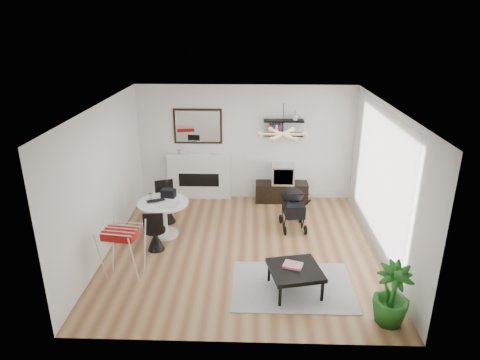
{
  "coord_description": "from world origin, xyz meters",
  "views": [
    {
      "loc": [
        0.19,
        -7.09,
        4.09
      ],
      "look_at": [
        -0.06,
        0.4,
        1.23
      ],
      "focal_mm": 32.0,
      "sensor_mm": 36.0,
      "label": 1
    }
  ],
  "objects_px": {
    "tv_console": "(281,192)",
    "dining_table": "(164,213)",
    "potted_plant": "(392,295)",
    "coffee_table": "(295,271)",
    "stroller": "(293,209)",
    "crt_tv": "(283,174)",
    "fireplace": "(199,171)",
    "drying_rack": "(123,251)"
  },
  "relations": [
    {
      "from": "dining_table",
      "to": "drying_rack",
      "type": "distance_m",
      "value": 1.52
    },
    {
      "from": "fireplace",
      "to": "crt_tv",
      "type": "xyz_separation_m",
      "value": [
        1.98,
        -0.15,
        0.0
      ]
    },
    {
      "from": "dining_table",
      "to": "crt_tv",
      "type": "bearing_deg",
      "value": 36.18
    },
    {
      "from": "potted_plant",
      "to": "coffee_table",
      "type": "bearing_deg",
      "value": 151.11
    },
    {
      "from": "drying_rack",
      "to": "fireplace",
      "type": "bearing_deg",
      "value": 84.94
    },
    {
      "from": "tv_console",
      "to": "stroller",
      "type": "relative_size",
      "value": 1.3
    },
    {
      "from": "fireplace",
      "to": "potted_plant",
      "type": "relative_size",
      "value": 2.32
    },
    {
      "from": "crt_tv",
      "to": "potted_plant",
      "type": "bearing_deg",
      "value": -73.53
    },
    {
      "from": "crt_tv",
      "to": "dining_table",
      "type": "height_order",
      "value": "crt_tv"
    },
    {
      "from": "crt_tv",
      "to": "drying_rack",
      "type": "height_order",
      "value": "drying_rack"
    },
    {
      "from": "crt_tv",
      "to": "fireplace",
      "type": "bearing_deg",
      "value": 175.65
    },
    {
      "from": "dining_table",
      "to": "fireplace",
      "type": "bearing_deg",
      "value": 76.37
    },
    {
      "from": "fireplace",
      "to": "tv_console",
      "type": "relative_size",
      "value": 1.77
    },
    {
      "from": "drying_rack",
      "to": "potted_plant",
      "type": "height_order",
      "value": "potted_plant"
    },
    {
      "from": "tv_console",
      "to": "crt_tv",
      "type": "distance_m",
      "value": 0.46
    },
    {
      "from": "fireplace",
      "to": "potted_plant",
      "type": "xyz_separation_m",
      "value": [
        3.25,
        -4.44,
        -0.22
      ]
    },
    {
      "from": "drying_rack",
      "to": "crt_tv",
      "type": "bearing_deg",
      "value": 58.01
    },
    {
      "from": "tv_console",
      "to": "dining_table",
      "type": "relative_size",
      "value": 1.23
    },
    {
      "from": "crt_tv",
      "to": "stroller",
      "type": "distance_m",
      "value": 1.39
    },
    {
      "from": "dining_table",
      "to": "potted_plant",
      "type": "distance_m",
      "value": 4.48
    },
    {
      "from": "drying_rack",
      "to": "coffee_table",
      "type": "relative_size",
      "value": 0.99
    },
    {
      "from": "drying_rack",
      "to": "potted_plant",
      "type": "bearing_deg",
      "value": -5.24
    },
    {
      "from": "fireplace",
      "to": "potted_plant",
      "type": "distance_m",
      "value": 5.51
    },
    {
      "from": "dining_table",
      "to": "drying_rack",
      "type": "xyz_separation_m",
      "value": [
        -0.38,
        -1.48,
        0.01
      ]
    },
    {
      "from": "tv_console",
      "to": "coffee_table",
      "type": "bearing_deg",
      "value": -89.94
    },
    {
      "from": "tv_console",
      "to": "coffee_table",
      "type": "relative_size",
      "value": 1.32
    },
    {
      "from": "coffee_table",
      "to": "potted_plant",
      "type": "height_order",
      "value": "potted_plant"
    },
    {
      "from": "crt_tv",
      "to": "potted_plant",
      "type": "height_order",
      "value": "potted_plant"
    },
    {
      "from": "tv_console",
      "to": "coffee_table",
      "type": "distance_m",
      "value": 3.59
    },
    {
      "from": "tv_console",
      "to": "stroller",
      "type": "distance_m",
      "value": 1.38
    },
    {
      "from": "crt_tv",
      "to": "dining_table",
      "type": "xyz_separation_m",
      "value": [
        -2.45,
        -1.79,
        -0.21
      ]
    },
    {
      "from": "potted_plant",
      "to": "stroller",
      "type": "bearing_deg",
      "value": 111.1
    },
    {
      "from": "tv_console",
      "to": "dining_table",
      "type": "xyz_separation_m",
      "value": [
        -2.43,
        -1.79,
        0.25
      ]
    },
    {
      "from": "stroller",
      "to": "potted_plant",
      "type": "xyz_separation_m",
      "value": [
        1.13,
        -2.94,
        0.06
      ]
    },
    {
      "from": "potted_plant",
      "to": "dining_table",
      "type": "bearing_deg",
      "value": 146.04
    },
    {
      "from": "crt_tv",
      "to": "coffee_table",
      "type": "height_order",
      "value": "crt_tv"
    },
    {
      "from": "stroller",
      "to": "drying_rack",
      "type": "bearing_deg",
      "value": -153.28
    },
    {
      "from": "fireplace",
      "to": "coffee_table",
      "type": "bearing_deg",
      "value": -62.26
    },
    {
      "from": "drying_rack",
      "to": "coffee_table",
      "type": "bearing_deg",
      "value": 2.35
    },
    {
      "from": "drying_rack",
      "to": "potted_plant",
      "type": "relative_size",
      "value": 0.99
    },
    {
      "from": "tv_console",
      "to": "drying_rack",
      "type": "distance_m",
      "value": 4.32
    },
    {
      "from": "fireplace",
      "to": "crt_tv",
      "type": "height_order",
      "value": "fireplace"
    }
  ]
}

